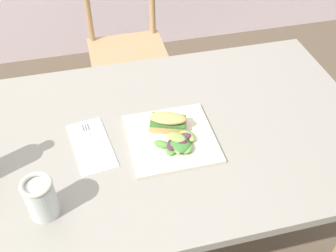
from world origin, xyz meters
name	(u,v)px	position (x,y,z in m)	size (l,w,h in m)	color
ground_plane	(133,247)	(0.00, 0.00, 0.00)	(9.08, 9.08, 0.00)	brown
dining_table	(166,159)	(0.14, -0.05, 0.61)	(1.30, 0.81, 0.74)	gray
chair_wooden_far	(127,49)	(0.16, 0.89, 0.45)	(0.40, 0.40, 0.87)	tan
plate_lunch	(171,138)	(0.15, -0.09, 0.74)	(0.26, 0.26, 0.01)	beige
sandwich_half_front	(168,122)	(0.15, -0.05, 0.78)	(0.13, 0.10, 0.06)	tan
salad_mixed_greens	(179,142)	(0.16, -0.13, 0.77)	(0.14, 0.12, 0.04)	#518438
napkin_folded	(92,145)	(-0.09, -0.06, 0.74)	(0.11, 0.22, 0.00)	white
fork_on_napkin	(90,141)	(-0.09, -0.04, 0.75)	(0.04, 0.19, 0.00)	silver
mason_jar_iced_tea	(41,199)	(-0.23, -0.27, 0.79)	(0.08, 0.08, 0.12)	#995623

